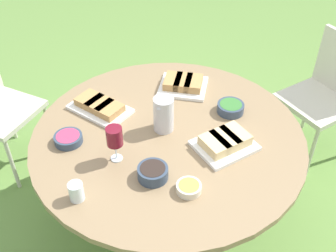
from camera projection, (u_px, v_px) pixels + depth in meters
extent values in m
plane|color=#668E42|center=(168.00, 218.00, 2.69)|extent=(40.00, 40.00, 0.00)
cylinder|color=#4C4C51|center=(168.00, 218.00, 2.68)|extent=(0.51, 0.51, 0.02)
cylinder|color=#4C4C51|center=(168.00, 181.00, 2.47)|extent=(0.11, 0.11, 0.66)
cylinder|color=#8C7251|center=(168.00, 137.00, 2.24)|extent=(1.45, 1.45, 0.03)
cube|color=beige|center=(2.00, 112.00, 2.81)|extent=(0.45, 0.43, 0.04)
cylinder|color=beige|center=(12.00, 164.00, 2.76)|extent=(0.03, 0.03, 0.43)
cylinder|color=beige|center=(49.00, 129.00, 3.03)|extent=(0.03, 0.03, 0.43)
cylinder|color=beige|center=(10.00, 116.00, 3.15)|extent=(0.03, 0.03, 0.43)
cube|color=beige|center=(317.00, 102.00, 2.89)|extent=(0.59, 0.59, 0.04)
cylinder|color=beige|center=(272.00, 122.00, 3.09)|extent=(0.03, 0.03, 0.43)
cylinder|color=beige|center=(312.00, 153.00, 2.84)|extent=(0.03, 0.03, 0.43)
cylinder|color=beige|center=(308.00, 106.00, 3.24)|extent=(0.03, 0.03, 0.43)
cylinder|color=silver|center=(164.00, 114.00, 2.21)|extent=(0.11, 0.11, 0.20)
cone|color=silver|center=(159.00, 107.00, 2.12)|extent=(0.03, 0.03, 0.02)
cylinder|color=silver|center=(117.00, 158.00, 2.09)|extent=(0.06, 0.06, 0.01)
cylinder|color=silver|center=(116.00, 151.00, 2.06)|extent=(0.01, 0.01, 0.09)
cylinder|color=maroon|center=(114.00, 136.00, 2.00)|extent=(0.08, 0.08, 0.10)
cube|color=white|center=(224.00, 146.00, 2.15)|extent=(0.38, 0.36, 0.02)
cube|color=#E0C184|center=(235.00, 136.00, 2.16)|extent=(0.17, 0.19, 0.05)
cube|color=#E0C184|center=(225.00, 140.00, 2.13)|extent=(0.17, 0.19, 0.05)
cube|color=#E0C184|center=(215.00, 145.00, 2.10)|extent=(0.17, 0.19, 0.05)
cube|color=white|center=(183.00, 87.00, 2.56)|extent=(0.31, 0.34, 0.02)
cube|color=#B2844C|center=(194.00, 83.00, 2.53)|extent=(0.18, 0.14, 0.05)
cube|color=#B2844C|center=(183.00, 82.00, 2.54)|extent=(0.18, 0.14, 0.05)
cube|color=#B2844C|center=(173.00, 81.00, 2.54)|extent=(0.18, 0.14, 0.05)
cube|color=white|center=(100.00, 109.00, 2.39)|extent=(0.26, 0.37, 0.02)
cube|color=#B2844C|center=(110.00, 110.00, 2.33)|extent=(0.15, 0.14, 0.04)
cube|color=#B2844C|center=(100.00, 105.00, 2.37)|extent=(0.15, 0.14, 0.04)
cube|color=#B2844C|center=(90.00, 100.00, 2.40)|extent=(0.15, 0.14, 0.04)
cylinder|color=beige|center=(189.00, 188.00, 1.92)|extent=(0.12, 0.12, 0.04)
cylinder|color=#E0C147|center=(189.00, 186.00, 1.91)|extent=(0.10, 0.10, 0.02)
cylinder|color=#334256|center=(230.00, 108.00, 2.37)|extent=(0.15, 0.15, 0.05)
cylinder|color=#387533|center=(231.00, 106.00, 2.36)|extent=(0.12, 0.12, 0.02)
cylinder|color=#334256|center=(153.00, 173.00, 1.98)|extent=(0.15, 0.15, 0.06)
cylinder|color=#2D231E|center=(153.00, 170.00, 1.96)|extent=(0.12, 0.12, 0.03)
cylinder|color=#334256|center=(68.00, 139.00, 2.17)|extent=(0.15, 0.15, 0.04)
cylinder|color=#D6385B|center=(68.00, 137.00, 2.17)|extent=(0.12, 0.12, 0.02)
cylinder|color=silver|center=(76.00, 192.00, 1.87)|extent=(0.07, 0.07, 0.09)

